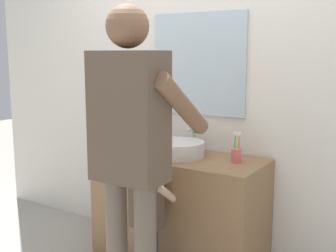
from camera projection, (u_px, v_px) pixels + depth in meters
name	position (u px, v px, depth m)	size (l,w,h in m)	color
back_wall	(201.00, 77.00, 3.25)	(4.40, 0.10, 2.70)	silver
vanity_cabinet	(179.00, 209.00, 3.14)	(1.22, 0.54, 0.80)	olive
sink_basin	(178.00, 149.00, 3.05)	(0.38, 0.38, 0.11)	silver
faucet	(193.00, 140.00, 3.23)	(0.18, 0.14, 0.18)	#B7BABF
toothbrush_cup	(236.00, 155.00, 2.89)	(0.07, 0.07, 0.21)	#D86666
soap_bottle	(144.00, 140.00, 3.32)	(0.06, 0.06, 0.16)	#B27FC6
child_toddler	(147.00, 209.00, 2.79)	(0.28, 0.28, 0.89)	#2D334C
adult_parent	(131.00, 137.00, 2.38)	(0.55, 0.58, 1.78)	#6B5B4C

